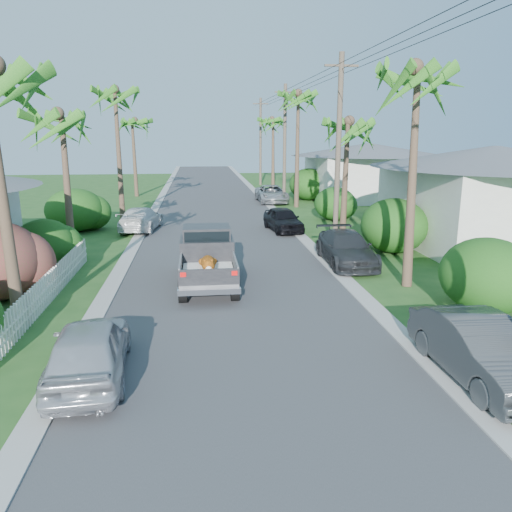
{
  "coord_description": "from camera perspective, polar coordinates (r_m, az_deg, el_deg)",
  "views": [
    {
      "loc": [
        -1.1,
        -10.7,
        5.34
      ],
      "look_at": [
        0.75,
        5.28,
        1.4
      ],
      "focal_mm": 35.0,
      "sensor_mm": 36.0,
      "label": 1
    }
  ],
  "objects": [
    {
      "name": "curb_right",
      "position": [
        36.5,
        1.99,
        5.39
      ],
      "size": [
        0.6,
        100.0,
        0.06
      ],
      "primitive_type": "cube",
      "color": "#A5A39E",
      "rests_on": "ground"
    },
    {
      "name": "parked_car_lf",
      "position": [
        29.08,
        -13.03,
        4.14
      ],
      "size": [
        2.38,
        4.71,
        1.31
      ],
      "primitive_type": "imported",
      "rotation": [
        0.0,
        0.0,
        3.02
      ],
      "color": "silver",
      "rests_on": "ground"
    },
    {
      "name": "shrub_r_d",
      "position": [
        41.9,
        6.03,
        8.16
      ],
      "size": [
        3.2,
        3.52,
        2.6
      ],
      "primitive_type": "ellipsoid",
      "color": "#1B4413",
      "rests_on": "ground"
    },
    {
      "name": "shrub_l_c",
      "position": [
        22.07,
        -23.05,
        1.31
      ],
      "size": [
        2.4,
        2.64,
        2.0
      ],
      "primitive_type": "ellipsoid",
      "color": "#1B4413",
      "rests_on": "ground"
    },
    {
      "name": "picket_fence",
      "position": [
        17.61,
        -22.51,
        -3.28
      ],
      "size": [
        0.1,
        11.0,
        1.0
      ],
      "primitive_type": "cube",
      "color": "white",
      "rests_on": "ground"
    },
    {
      "name": "palm_r_a",
      "position": [
        18.39,
        18.28,
        19.61
      ],
      "size": [
        4.4,
        4.4,
        8.7
      ],
      "color": "brown",
      "rests_on": "ground"
    },
    {
      "name": "house_right_far",
      "position": [
        43.2,
        12.63,
        9.17
      ],
      "size": [
        9.0,
        8.0,
        4.6
      ],
      "color": "silver",
      "rests_on": "ground"
    },
    {
      "name": "utility_pole_d",
      "position": [
        54.12,
        0.52,
        12.99
      ],
      "size": [
        1.6,
        0.26,
        9.0
      ],
      "color": "brown",
      "rests_on": "ground"
    },
    {
      "name": "palm_l_c",
      "position": [
        33.17,
        -15.85,
        17.72
      ],
      "size": [
        4.4,
        4.4,
        9.2
      ],
      "color": "brown",
      "rests_on": "ground"
    },
    {
      "name": "shrub_l_d",
      "position": [
        29.81,
        -20.0,
        4.95
      ],
      "size": [
        3.2,
        3.52,
        2.4
      ],
      "primitive_type": "ellipsoid",
      "color": "#1B4413",
      "rests_on": "ground"
    },
    {
      "name": "house_right_near",
      "position": [
        26.91,
        25.2,
        5.8
      ],
      "size": [
        8.0,
        9.0,
        4.8
      ],
      "color": "silver",
      "rests_on": "ground"
    },
    {
      "name": "road",
      "position": [
        36.11,
        -4.81,
        5.23
      ],
      "size": [
        8.0,
        100.0,
        0.02
      ],
      "primitive_type": "cube",
      "color": "#38383A",
      "rests_on": "ground"
    },
    {
      "name": "shrub_r_a",
      "position": [
        16.76,
        24.95,
        -2.03
      ],
      "size": [
        2.8,
        3.08,
        2.3
      ],
      "primitive_type": "ellipsoid",
      "color": "#1B4413",
      "rests_on": "ground"
    },
    {
      "name": "utility_pole_b",
      "position": [
        24.64,
        9.38,
        11.86
      ],
      "size": [
        1.6,
        0.26,
        9.0
      ],
      "color": "brown",
      "rests_on": "ground"
    },
    {
      "name": "palm_r_c",
      "position": [
        37.52,
        4.87,
        17.95
      ],
      "size": [
        4.4,
        4.4,
        9.4
      ],
      "color": "brown",
      "rests_on": "ground"
    },
    {
      "name": "palm_l_d",
      "position": [
        45.04,
        -13.96,
        14.78
      ],
      "size": [
        4.4,
        4.4,
        7.7
      ],
      "color": "brown",
      "rests_on": "ground"
    },
    {
      "name": "shrub_r_c",
      "position": [
        32.17,
        9.01,
        5.93
      ],
      "size": [
        2.6,
        2.86,
        2.1
      ],
      "primitive_type": "ellipsoid",
      "color": "#1B4413",
      "rests_on": "ground"
    },
    {
      "name": "pickup_truck",
      "position": [
        18.34,
        -5.6,
        0.04
      ],
      "size": [
        1.98,
        5.12,
        2.06
      ],
      "color": "black",
      "rests_on": "ground"
    },
    {
      "name": "parked_car_rd",
      "position": [
        40.06,
        1.81,
        7.07
      ],
      "size": [
        2.31,
        4.89,
        1.35
      ],
      "primitive_type": "imported",
      "rotation": [
        0.0,
        0.0,
        0.01
      ],
      "color": "#A2A4A8",
      "rests_on": "ground"
    },
    {
      "name": "shrub_r_b",
      "position": [
        23.81,
        15.48,
        3.37
      ],
      "size": [
        3.0,
        3.3,
        2.5
      ],
      "primitive_type": "ellipsoid",
      "color": "#1B4413",
      "rests_on": "ground"
    },
    {
      "name": "utility_pole_c",
      "position": [
        39.28,
        3.3,
        12.67
      ],
      "size": [
        1.6,
        0.26,
        9.0
      ],
      "color": "brown",
      "rests_on": "ground"
    },
    {
      "name": "parked_car_rf",
      "position": [
        28.14,
        3.11,
        4.18
      ],
      "size": [
        2.04,
        4.05,
        1.32
      ],
      "primitive_type": "imported",
      "rotation": [
        0.0,
        0.0,
        0.13
      ],
      "color": "black",
      "rests_on": "ground"
    },
    {
      "name": "parked_car_rm",
      "position": [
        21.24,
        10.26,
        0.84
      ],
      "size": [
        1.95,
        4.65,
        1.34
      ],
      "primitive_type": "imported",
      "rotation": [
        0.0,
        0.0,
        -0.02
      ],
      "color": "#282A2C",
      "rests_on": "ground"
    },
    {
      "name": "parked_car_rn",
      "position": [
        12.27,
        24.22,
        -9.78
      ],
      "size": [
        1.58,
        4.26,
        1.39
      ],
      "primitive_type": "imported",
      "rotation": [
        0.0,
        0.0,
        0.02
      ],
      "color": "#34373A",
      "rests_on": "ground"
    },
    {
      "name": "palm_l_b",
      "position": [
        23.42,
        -21.43,
        14.83
      ],
      "size": [
        4.4,
        4.4,
        7.4
      ],
      "color": "brown",
      "rests_on": "ground"
    },
    {
      "name": "curb_left",
      "position": [
        36.24,
        -11.64,
        5.06
      ],
      "size": [
        0.6,
        100.0,
        0.06
      ],
      "primitive_type": "cube",
      "color": "#A5A39E",
      "rests_on": "ground"
    },
    {
      "name": "palm_r_b",
      "position": [
        26.84,
        10.42,
        14.85
      ],
      "size": [
        4.4,
        4.4,
        7.2
      ],
      "color": "brown",
      "rests_on": "ground"
    },
    {
      "name": "ground",
      "position": [
        12.01,
        -0.67,
        -12.64
      ],
      "size": [
        120.0,
        120.0,
        0.0
      ],
      "primitive_type": "plane",
      "color": "#25501E",
      "rests_on": "ground"
    },
    {
      "name": "palm_r_d",
      "position": [
        51.29,
        1.99,
        15.32
      ],
      "size": [
        4.4,
        4.4,
        8.0
      ],
      "color": "brown",
      "rests_on": "ground"
    },
    {
      "name": "parked_car_ln",
      "position": [
        11.84,
        -18.52,
        -10.13
      ],
      "size": [
        1.93,
        4.17,
        1.38
      ],
      "primitive_type": "imported",
      "rotation": [
        0.0,
        0.0,
        3.22
      ],
      "color": "#B8BAC0",
      "rests_on": "ground"
    }
  ]
}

